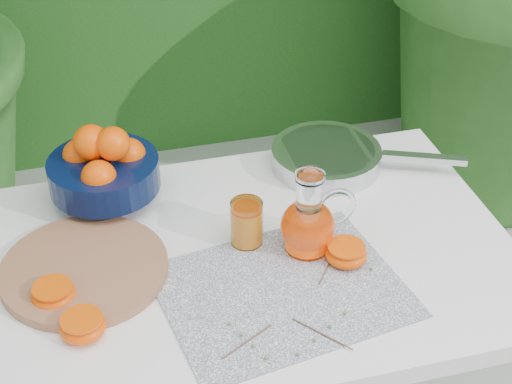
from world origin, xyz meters
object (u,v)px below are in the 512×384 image
object	(u,v)px
white_table	(259,283)
saute_pan	(328,156)
juice_pitcher	(309,223)
cutting_board	(84,269)
fruit_bowl	(104,167)

from	to	relation	value
white_table	saute_pan	bearing A→B (deg)	47.94
saute_pan	white_table	bearing A→B (deg)	-132.06
juice_pitcher	saute_pan	xyz separation A→B (m)	(0.13, 0.27, -0.04)
white_table	saute_pan	size ratio (longest dim) A/B	2.22
cutting_board	saute_pan	bearing A→B (deg)	22.34
white_table	fruit_bowl	distance (m)	0.40
fruit_bowl	juice_pitcher	size ratio (longest dim) A/B	1.59
white_table	cutting_board	bearing A→B (deg)	176.04
juice_pitcher	fruit_bowl	bearing A→B (deg)	143.54
fruit_bowl	saute_pan	size ratio (longest dim) A/B	0.61
saute_pan	juice_pitcher	bearing A→B (deg)	-116.44
fruit_bowl	saute_pan	xyz separation A→B (m)	(0.49, 0.00, -0.06)
white_table	juice_pitcher	world-z (taller)	juice_pitcher
juice_pitcher	saute_pan	size ratio (longest dim) A/B	0.39
juice_pitcher	white_table	bearing A→B (deg)	170.49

